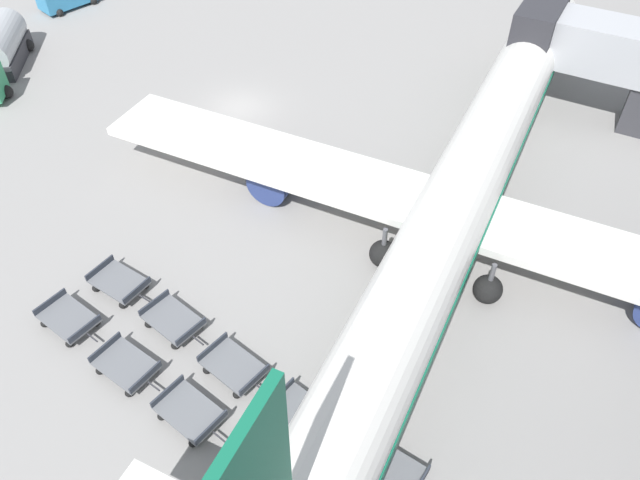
# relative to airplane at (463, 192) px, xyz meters

# --- Properties ---
(ground_plane) EXTENTS (500.00, 500.00, 0.00)m
(ground_plane) POSITION_rel_airplane_xyz_m (-16.63, 4.42, -3.01)
(ground_plane) COLOR gray
(airplane) EXTENTS (39.31, 44.72, 12.06)m
(airplane) POSITION_rel_airplane_xyz_m (0.00, 0.00, 0.00)
(airplane) COLOR white
(airplane) RESTS_ON ground_plane
(baggage_dolly_row_near_col_a) EXTENTS (3.39, 2.05, 0.92)m
(baggage_dolly_row_near_col_a) POSITION_rel_airplane_xyz_m (-13.03, -14.07, -2.53)
(baggage_dolly_row_near_col_a) COLOR slate
(baggage_dolly_row_near_col_a) RESTS_ON ground_plane
(baggage_dolly_row_near_col_b) EXTENTS (3.38, 2.02, 0.92)m
(baggage_dolly_row_near_col_b) POSITION_rel_airplane_xyz_m (-9.08, -14.68, -2.53)
(baggage_dolly_row_near_col_b) COLOR slate
(baggage_dolly_row_near_col_b) RESTS_ON ground_plane
(baggage_dolly_row_near_col_c) EXTENTS (3.41, 2.12, 0.92)m
(baggage_dolly_row_near_col_c) POSITION_rel_airplane_xyz_m (-5.38, -15.09, -2.53)
(baggage_dolly_row_near_col_c) COLOR slate
(baggage_dolly_row_near_col_c) RESTS_ON ground_plane
(baggage_dolly_row_near_col_d) EXTENTS (3.37, 1.96, 0.92)m
(baggage_dolly_row_near_col_d) POSITION_rel_airplane_xyz_m (-1.60, -15.59, -2.53)
(baggage_dolly_row_near_col_d) COLOR slate
(baggage_dolly_row_near_col_d) RESTS_ON ground_plane
(baggage_dolly_row_mid_a_col_a) EXTENTS (3.37, 1.96, 0.92)m
(baggage_dolly_row_mid_a_col_a) POSITION_rel_airplane_xyz_m (-12.55, -11.31, -2.53)
(baggage_dolly_row_mid_a_col_a) COLOR slate
(baggage_dolly_row_mid_a_col_a) RESTS_ON ground_plane
(baggage_dolly_row_mid_a_col_b) EXTENTS (3.41, 2.17, 0.92)m
(baggage_dolly_row_mid_a_col_b) POSITION_rel_airplane_xyz_m (-8.88, -11.82, -2.53)
(baggage_dolly_row_mid_a_col_b) COLOR slate
(baggage_dolly_row_mid_a_col_b) RESTS_ON ground_plane
(baggage_dolly_row_mid_a_col_c) EXTENTS (3.41, 2.17, 0.92)m
(baggage_dolly_row_mid_a_col_c) POSITION_rel_airplane_xyz_m (-5.10, -12.48, -2.53)
(baggage_dolly_row_mid_a_col_c) COLOR slate
(baggage_dolly_row_mid_a_col_c) RESTS_ON ground_plane
(baggage_dolly_row_mid_a_col_d) EXTENTS (3.41, 2.15, 0.92)m
(baggage_dolly_row_mid_a_col_d) POSITION_rel_airplane_xyz_m (-1.38, -12.98, -2.53)
(baggage_dolly_row_mid_a_col_d) COLOR slate
(baggage_dolly_row_mid_a_col_d) RESTS_ON ground_plane
(baggage_dolly_row_mid_a_col_e) EXTENTS (3.37, 1.96, 0.92)m
(baggage_dolly_row_mid_a_col_e) POSITION_rel_airplane_xyz_m (2.47, -13.37, -2.53)
(baggage_dolly_row_mid_a_col_e) COLOR slate
(baggage_dolly_row_mid_a_col_e) RESTS_ON ground_plane
(stand_guidance_stripe) EXTENTS (2.71, 37.04, 0.01)m
(stand_guidance_stripe) POSITION_rel_airplane_xyz_m (-0.69, -9.58, -3.00)
(stand_guidance_stripe) COLOR yellow
(stand_guidance_stripe) RESTS_ON ground_plane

